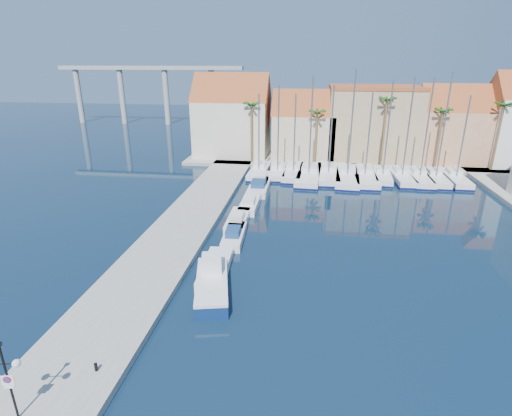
{
  "coord_description": "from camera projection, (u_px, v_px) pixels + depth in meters",
  "views": [
    {
      "loc": [
        3.09,
        -19.88,
        15.75
      ],
      "look_at": [
        -1.54,
        14.2,
        3.0
      ],
      "focal_mm": 28.0,
      "sensor_mm": 36.0,
      "label": 1
    }
  ],
  "objects": [
    {
      "name": "sailboat_8",
      "position": [
        401.0,
        176.0,
        55.57
      ],
      "size": [
        2.78,
        9.29,
        13.8
      ],
      "rotation": [
        0.0,
        0.0,
        0.04
      ],
      "color": "white",
      "rests_on": "ground"
    },
    {
      "name": "building_0",
      "position": [
        232.0,
        119.0,
        67.0
      ],
      "size": [
        12.3,
        9.0,
        13.5
      ],
      "color": "beige",
      "rests_on": "shore_north"
    },
    {
      "name": "lamp_post",
      "position": [
        5.0,
        369.0,
        17.19
      ],
      "size": [
        1.4,
        0.59,
        4.18
      ],
      "rotation": [
        0.0,
        0.0,
        0.21
      ],
      "color": "black",
      "rests_on": "quay_west"
    },
    {
      "name": "sailboat_9",
      "position": [
        419.0,
        177.0,
        55.22
      ],
      "size": [
        2.76,
        9.54,
        13.74
      ],
      "rotation": [
        0.0,
        0.0,
        -0.03
      ],
      "color": "white",
      "rests_on": "ground"
    },
    {
      "name": "sailboat_4",
      "position": [
        328.0,
        173.0,
        57.08
      ],
      "size": [
        2.92,
        10.97,
        12.69
      ],
      "rotation": [
        0.0,
        0.0,
        0.0
      ],
      "color": "white",
      "rests_on": "ground"
    },
    {
      "name": "sailboat_6",
      "position": [
        364.0,
        176.0,
        55.91
      ],
      "size": [
        3.1,
        11.45,
        11.88
      ],
      "rotation": [
        0.0,
        0.0,
        -0.01
      ],
      "color": "white",
      "rests_on": "ground"
    },
    {
      "name": "motorboat_west_3",
      "position": [
        250.0,
        204.0,
        45.12
      ],
      "size": [
        1.9,
        5.94,
        1.4
      ],
      "rotation": [
        0.0,
        0.0,
        0.0
      ],
      "color": "white",
      "rests_on": "ground"
    },
    {
      "name": "building_2",
      "position": [
        372.0,
        122.0,
        65.12
      ],
      "size": [
        14.2,
        10.2,
        11.5
      ],
      "color": "tan",
      "rests_on": "shore_north"
    },
    {
      "name": "motorboat_west_4",
      "position": [
        259.0,
        186.0,
        51.39
      ],
      "size": [
        2.41,
        7.48,
        1.4
      ],
      "rotation": [
        0.0,
        0.0,
        0.0
      ],
      "color": "white",
      "rests_on": "ground"
    },
    {
      "name": "motorboat_west_5",
      "position": [
        261.0,
        179.0,
        54.4
      ],
      "size": [
        2.31,
        6.89,
        1.4
      ],
      "rotation": [
        0.0,
        0.0,
        0.02
      ],
      "color": "white",
      "rests_on": "ground"
    },
    {
      "name": "sailboat_3",
      "position": [
        309.0,
        174.0,
        56.6
      ],
      "size": [
        3.86,
        12.06,
        13.94
      ],
      "rotation": [
        0.0,
        0.0,
        -0.06
      ],
      "color": "white",
      "rests_on": "ground"
    },
    {
      "name": "sailboat_10",
      "position": [
        435.0,
        177.0,
        54.94
      ],
      "size": [
        2.66,
        8.98,
        14.51
      ],
      "rotation": [
        0.0,
        0.0,
        -0.03
      ],
      "color": "white",
      "rests_on": "ground"
    },
    {
      "name": "palm_0",
      "position": [
        252.0,
        107.0,
        60.96
      ],
      "size": [
        2.6,
        2.6,
        10.15
      ],
      "color": "brown",
      "rests_on": "shore_north"
    },
    {
      "name": "sailboat_2",
      "position": [
        294.0,
        172.0,
        57.78
      ],
      "size": [
        3.05,
        9.88,
        11.53
      ],
      "rotation": [
        0.0,
        0.0,
        -0.05
      ],
      "color": "white",
      "rests_on": "ground"
    },
    {
      "name": "viaduct",
      "position": [
        146.0,
        83.0,
        101.89
      ],
      "size": [
        48.0,
        2.2,
        14.45
      ],
      "color": "#9E9E99",
      "rests_on": "ground"
    },
    {
      "name": "motorboat_west_1",
      "position": [
        234.0,
        235.0,
        36.99
      ],
      "size": [
        2.01,
        5.61,
        1.4
      ],
      "rotation": [
        0.0,
        0.0,
        0.04
      ],
      "color": "white",
      "rests_on": "ground"
    },
    {
      "name": "palm_4",
      "position": [
        504.0,
        107.0,
        56.26
      ],
      "size": [
        2.6,
        2.6,
        10.65
      ],
      "color": "brown",
      "rests_on": "shore_north"
    },
    {
      "name": "building_1",
      "position": [
        304.0,
        128.0,
        65.91
      ],
      "size": [
        10.3,
        8.0,
        11.0
      ],
      "color": "#C4AD8A",
      "rests_on": "shore_north"
    },
    {
      "name": "ground",
      "position": [
        250.0,
        335.0,
        24.34
      ],
      "size": [
        260.0,
        260.0,
        0.0
      ],
      "primitive_type": "plane",
      "color": "black",
      "rests_on": "ground"
    },
    {
      "name": "sailboat_1",
      "position": [
        278.0,
        171.0,
        57.9
      ],
      "size": [
        2.56,
        8.22,
        12.72
      ],
      "rotation": [
        0.0,
        0.0,
        0.05
      ],
      "color": "white",
      "rests_on": "ground"
    },
    {
      "name": "quay_west",
      "position": [
        177.0,
        234.0,
        37.93
      ],
      "size": [
        6.0,
        77.0,
        0.5
      ],
      "primitive_type": "cube",
      "color": "gray",
      "rests_on": "ground"
    },
    {
      "name": "fishing_boat",
      "position": [
        212.0,
        283.0,
        28.6
      ],
      "size": [
        3.58,
        6.92,
        2.31
      ],
      "rotation": [
        0.0,
        0.0,
        0.22
      ],
      "color": "navy",
      "rests_on": "ground"
    },
    {
      "name": "motorboat_west_0",
      "position": [
        215.0,
        268.0,
        31.18
      ],
      "size": [
        2.28,
        6.27,
        1.4
      ],
      "rotation": [
        0.0,
        0.0,
        0.05
      ],
      "color": "white",
      "rests_on": "ground"
    },
    {
      "name": "sailboat_0",
      "position": [
        259.0,
        171.0,
        58.36
      ],
      "size": [
        2.69,
        9.13,
        11.53
      ],
      "rotation": [
        0.0,
        0.0,
        -0.03
      ],
      "color": "white",
      "rests_on": "ground"
    },
    {
      "name": "motorboat_west_2",
      "position": [
        238.0,
        220.0,
        40.62
      ],
      "size": [
        2.02,
        5.99,
        1.4
      ],
      "rotation": [
        0.0,
        0.0,
        0.02
      ],
      "color": "white",
      "rests_on": "ground"
    },
    {
      "name": "palm_1",
      "position": [
        317.0,
        114.0,
        60.03
      ],
      "size": [
        2.6,
        2.6,
        9.15
      ],
      "color": "brown",
      "rests_on": "shore_north"
    },
    {
      "name": "palm_2",
      "position": [
        387.0,
        102.0,
        58.11
      ],
      "size": [
        2.6,
        2.6,
        11.15
      ],
      "color": "brown",
      "rests_on": "shore_north"
    },
    {
      "name": "sailboat_11",
      "position": [
        455.0,
        178.0,
        54.75
      ],
      "size": [
        2.59,
        9.0,
        11.6
      ],
      "rotation": [
        0.0,
        0.0,
        -0.02
      ],
      "color": "white",
      "rests_on": "ground"
    },
    {
      "name": "palm_3",
      "position": [
        443.0,
        113.0,
        57.59
      ],
      "size": [
        2.6,
        2.6,
        9.65
      ],
      "color": "brown",
      "rests_on": "shore_north"
    },
    {
      "name": "building_3",
      "position": [
        451.0,
        127.0,
        62.82
      ],
      "size": [
        10.3,
        8.0,
        12.0
      ],
      "color": "tan",
      "rests_on": "shore_north"
    },
    {
      "name": "sailboat_7",
      "position": [
        382.0,
        175.0,
        55.94
      ],
      "size": [
        2.96,
        8.69,
        13.55
      ],
      "rotation": [
        0.0,
        0.0,
        -0.08
      ],
      "color": "white",
      "rests_on": "ground"
    },
    {
      "name": "shore_north",
      "position": [
        350.0,
        158.0,
        67.59
      ],
      "size": [
        54.0,
        16.0,
        0.5
      ],
      "primitive_type": "cube",
      "color": "gray",
      "rests_on": "ground"
    },
    {
      "name": "sailboat_5",
      "position": [
        347.0,
        176.0,
        55.95
      ],
      "size": [
        4.02,
        12.09,
        14.76
      ],
      "rotation": [
        0.0,
        0.0,
        -0.08
      ],
      "color": "white",
      "rests_on": "ground"
    },
    {
      "name": "bollard",
      "position": [
        96.0,
        367.0,
        20.81
      ],
      "size": [
        0.18,
        0.18,
        0.44
      ],
      "primitive_type": "cylinder",
      "color": "black",
      "rests_on": "quay_west"
    }
  ]
}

